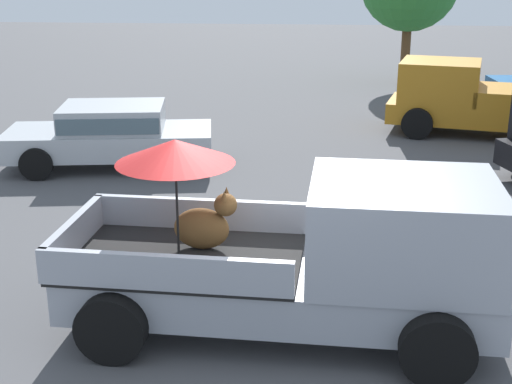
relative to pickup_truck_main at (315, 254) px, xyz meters
name	(u,v)px	position (x,y,z in m)	size (l,w,h in m)	color
ground_plane	(279,327)	(-0.41, 0.01, -0.98)	(80.00, 80.00, 0.00)	#4C4C4F
pickup_truck_main	(315,254)	(0.00, 0.00, 0.00)	(5.13, 2.44, 2.29)	black
pickup_truck_red	(479,100)	(4.02, 10.25, -0.11)	(5.08, 3.00, 1.80)	black
parked_sedan_near	(111,132)	(-4.33, 6.65, -0.24)	(4.51, 2.45, 1.33)	black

